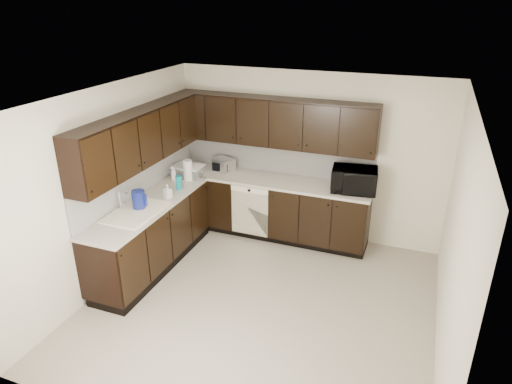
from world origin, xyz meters
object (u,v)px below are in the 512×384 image
sink (136,217)px  storage_bin (188,171)px  toaster_oven (223,165)px  blue_pitcher (139,200)px  microwave (354,180)px

sink → storage_bin: sink is taller
toaster_oven → storage_bin: bearing=-112.8°
storage_bin → blue_pitcher: bearing=-91.3°
microwave → toaster_oven: 2.02m
sink → storage_bin: 1.37m
sink → toaster_oven: (0.41, 1.76, 0.16)m
sink → blue_pitcher: sink is taller
microwave → blue_pitcher: size_ratio=2.42×
sink → microwave: bearing=34.6°
toaster_oven → storage_bin: toaster_oven is taller
storage_bin → blue_pitcher: 1.24m
sink → storage_bin: size_ratio=1.99×
microwave → blue_pitcher: microwave is taller
microwave → storage_bin: (-2.42, -0.32, -0.09)m
sink → toaster_oven: sink is taller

